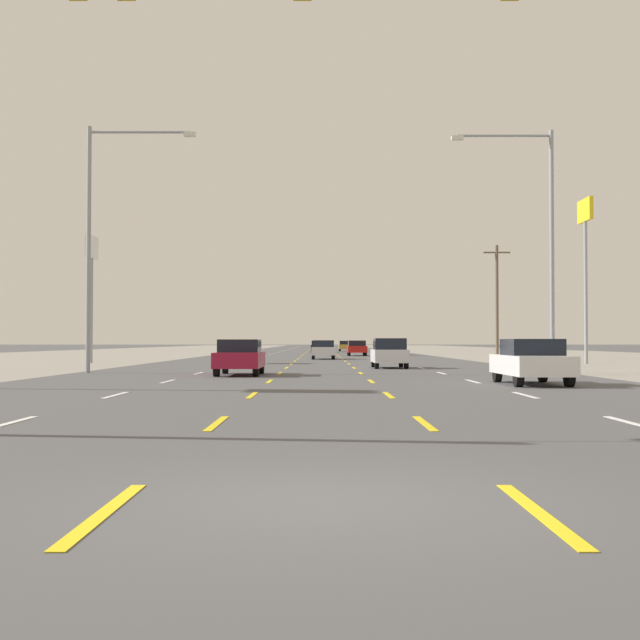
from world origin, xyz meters
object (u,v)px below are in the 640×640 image
(sedan_far_right_nearest, at_px, (535,361))
(streetlight_right_row_0, at_px, (546,232))
(sedan_inner_right_far, at_px, (361,348))
(sedan_inner_right_distant_a, at_px, (349,346))
(sedan_center_turn_midfar, at_px, (327,349))
(hatchback_far_right_farther, at_px, (395,347))
(hatchback_inner_right_mid, at_px, (393,353))
(sedan_inner_left_near, at_px, (244,357))
(pole_sign_left_row_1, at_px, (96,265))
(streetlight_left_row_0, at_px, (104,230))
(sedan_center_turn_farthest, at_px, (322,347))
(pole_sign_right_row_1, at_px, (590,238))

(sedan_far_right_nearest, xyz_separation_m, streetlight_right_row_0, (2.94, 9.88, 5.41))
(sedan_inner_right_far, relative_size, sedan_inner_right_distant_a, 1.00)
(sedan_center_turn_midfar, bearing_deg, streetlight_right_row_0, -71.96)
(sedan_center_turn_midfar, height_order, sedan_inner_right_far, same)
(hatchback_far_right_farther, xyz_separation_m, sedan_inner_right_distant_a, (-3.54, 33.82, -0.03))
(hatchback_far_right_farther, bearing_deg, hatchback_inner_right_mid, -94.86)
(sedan_inner_left_near, relative_size, sedan_center_turn_midfar, 1.00)
(sedan_far_right_nearest, relative_size, hatchback_inner_right_mid, 1.15)
(sedan_center_turn_midfar, relative_size, pole_sign_left_row_1, 0.55)
(sedan_inner_left_near, bearing_deg, sedan_center_turn_midfar, 83.59)
(hatchback_inner_right_mid, height_order, sedan_inner_right_far, hatchback_inner_right_mid)
(pole_sign_left_row_1, height_order, streetlight_left_row_0, streetlight_left_row_0)
(sedan_inner_left_near, distance_m, sedan_center_turn_farthest, 67.16)
(hatchback_far_right_farther, bearing_deg, pole_sign_left_row_1, -125.36)
(sedan_center_turn_farthest, bearing_deg, pole_sign_right_row_1, -71.33)
(sedan_center_turn_midfar, xyz_separation_m, hatchback_far_right_farther, (6.82, 18.87, 0.03))
(sedan_inner_left_near, distance_m, hatchback_inner_right_mid, 11.55)
(sedan_center_turn_midfar, distance_m, sedan_inner_right_distant_a, 52.79)
(pole_sign_left_row_1, xyz_separation_m, streetlight_right_row_0, (24.38, -17.33, -0.14))
(sedan_center_turn_farthest, height_order, pole_sign_left_row_1, pole_sign_left_row_1)
(hatchback_far_right_farther, distance_m, pole_sign_right_row_1, 34.50)
(pole_sign_right_row_1, distance_m, streetlight_left_row_0, 30.41)
(sedan_inner_right_far, bearing_deg, hatchback_inner_right_mid, -89.91)
(hatchback_inner_right_mid, bearing_deg, hatchback_far_right_farther, 85.14)
(hatchback_inner_right_mid, height_order, streetlight_left_row_0, streetlight_left_row_0)
(sedan_inner_right_distant_a, bearing_deg, hatchback_far_right_farther, -84.02)
(sedan_center_turn_farthest, relative_size, pole_sign_left_row_1, 0.55)
(streetlight_right_row_0, bearing_deg, pole_sign_right_row_1, 66.52)
(hatchback_far_right_farther, relative_size, sedan_inner_right_distant_a, 0.87)
(hatchback_inner_right_mid, relative_size, hatchback_far_right_farther, 1.00)
(sedan_inner_right_distant_a, distance_m, pole_sign_right_row_1, 67.89)
(sedan_center_turn_midfar, bearing_deg, pole_sign_left_row_1, -141.75)
(sedan_inner_right_distant_a, relative_size, streetlight_left_row_0, 0.42)
(sedan_far_right_nearest, bearing_deg, sedan_center_turn_farthest, 95.33)
(sedan_far_right_nearest, height_order, hatchback_inner_right_mid, hatchback_inner_right_mid)
(sedan_center_turn_farthest, relative_size, streetlight_right_row_0, 0.42)
(pole_sign_right_row_1, height_order, streetlight_right_row_0, streetlight_right_row_0)
(sedan_inner_left_near, height_order, sedan_center_turn_midfar, same)
(sedan_center_turn_farthest, bearing_deg, hatchback_far_right_farther, -66.62)
(sedan_inner_left_near, distance_m, sedan_center_turn_midfar, 31.63)
(sedan_inner_left_near, xyz_separation_m, sedan_inner_right_far, (6.81, 47.01, 0.00))
(sedan_far_right_nearest, distance_m, sedan_inner_left_near, 12.57)
(sedan_inner_right_far, height_order, pole_sign_left_row_1, pole_sign_left_row_1)
(sedan_center_turn_midfar, xyz_separation_m, streetlight_right_row_0, (9.47, -29.08, 5.41))
(sedan_center_turn_midfar, height_order, sedan_inner_right_distant_a, same)
(sedan_inner_left_near, relative_size, streetlight_right_row_0, 0.42)
(pole_sign_right_row_1, xyz_separation_m, streetlight_right_row_0, (-6.73, -15.50, -1.62))
(hatchback_far_right_farther, bearing_deg, sedan_inner_right_far, -137.11)
(hatchback_inner_right_mid, xyz_separation_m, sedan_center_turn_farthest, (-3.77, 57.80, -0.03))
(sedan_inner_right_distant_a, height_order, pole_sign_left_row_1, pole_sign_left_row_1)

